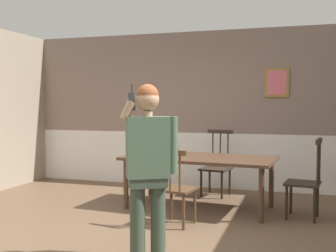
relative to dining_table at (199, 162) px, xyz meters
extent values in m
plane|color=brown|center=(-0.28, -1.33, -0.66)|extent=(7.13, 7.13, 0.00)
cube|color=gray|center=(-0.28, 1.51, 1.19)|extent=(6.48, 0.12, 1.77)
cube|color=white|center=(-0.28, 1.52, -0.18)|extent=(6.48, 0.14, 0.96)
cube|color=white|center=(-0.28, 1.49, 0.30)|extent=(6.48, 0.05, 0.06)
cube|color=olive|center=(0.97, 1.43, 1.16)|extent=(0.38, 0.03, 0.48)
cube|color=#DF6776|center=(0.97, 1.42, 1.16)|extent=(0.30, 0.01, 0.40)
cube|color=#4C3323|center=(0.00, 0.00, 0.05)|extent=(2.15, 1.19, 0.04)
cylinder|color=#4C3323|center=(-0.97, -0.33, -0.31)|extent=(0.07, 0.07, 0.69)
cylinder|color=#4C3323|center=(0.90, -0.49, -0.31)|extent=(0.07, 0.07, 0.69)
cylinder|color=#4C3323|center=(-0.90, 0.49, -0.31)|extent=(0.07, 0.07, 0.69)
cylinder|color=#4C3323|center=(0.97, 0.33, -0.31)|extent=(0.07, 0.07, 0.69)
cube|color=#2D2319|center=(1.38, -0.11, -0.21)|extent=(0.47, 0.47, 0.03)
cube|color=#2D2319|center=(1.57, -0.14, 0.34)|extent=(0.10, 0.42, 0.06)
cylinder|color=#2D2319|center=(1.55, -0.27, 0.09)|extent=(0.02, 0.02, 0.56)
cylinder|color=#2D2319|center=(1.57, -0.14, 0.09)|extent=(0.02, 0.02, 0.56)
cylinder|color=#2D2319|center=(1.59, -0.02, 0.09)|extent=(0.02, 0.02, 0.56)
cylinder|color=#2D2319|center=(1.19, -0.26, -0.44)|extent=(0.04, 0.04, 0.44)
cylinder|color=#2D2319|center=(1.24, 0.07, -0.44)|extent=(0.04, 0.04, 0.44)
cylinder|color=#2D2319|center=(1.52, -0.30, -0.44)|extent=(0.04, 0.04, 0.44)
cylinder|color=#2D2319|center=(1.57, 0.03, -0.44)|extent=(0.04, 0.04, 0.44)
cube|color=#513823|center=(-0.07, -0.86, -0.23)|extent=(0.47, 0.47, 0.03)
cube|color=#513823|center=(-0.10, -1.04, 0.24)|extent=(0.41, 0.11, 0.06)
cylinder|color=#513823|center=(-0.22, -1.02, 0.03)|extent=(0.02, 0.02, 0.48)
cylinder|color=#513823|center=(-0.10, -1.04, 0.03)|extent=(0.02, 0.02, 0.48)
cylinder|color=#513823|center=(0.02, -1.06, 0.03)|extent=(0.02, 0.02, 0.48)
cylinder|color=#513823|center=(-0.20, -0.67, -0.45)|extent=(0.04, 0.04, 0.42)
cylinder|color=#513823|center=(0.12, -0.73, -0.45)|extent=(0.04, 0.04, 0.42)
cylinder|color=#513823|center=(-0.26, -0.99, -0.45)|extent=(0.04, 0.04, 0.42)
cylinder|color=#513823|center=(0.06, -1.05, -0.45)|extent=(0.04, 0.04, 0.42)
cube|color=#2D2319|center=(0.07, 0.86, -0.23)|extent=(0.51, 0.51, 0.03)
cube|color=#2D2319|center=(0.11, 1.06, 0.36)|extent=(0.44, 0.12, 0.06)
cylinder|color=#2D2319|center=(0.24, 1.03, 0.09)|extent=(0.02, 0.02, 0.60)
cylinder|color=#2D2319|center=(0.11, 1.06, 0.09)|extent=(0.02, 0.02, 0.60)
cylinder|color=#2D2319|center=(-0.02, 1.08, 0.09)|extent=(0.02, 0.02, 0.60)
cylinder|color=#2D2319|center=(0.21, 0.65, -0.45)|extent=(0.04, 0.04, 0.42)
cylinder|color=#2D2319|center=(-0.13, 0.72, -0.45)|extent=(0.04, 0.04, 0.42)
cylinder|color=#2D2319|center=(0.28, 1.00, -0.45)|extent=(0.04, 0.04, 0.42)
cylinder|color=#2D2319|center=(-0.07, 1.07, -0.45)|extent=(0.04, 0.04, 0.42)
cylinder|color=#3A493A|center=(0.08, -2.04, -0.26)|extent=(0.14, 0.14, 0.79)
cylinder|color=#3A493A|center=(-0.08, -2.13, -0.26)|extent=(0.14, 0.14, 0.79)
cube|color=#3A493A|center=(0.00, -2.08, 0.10)|extent=(0.40, 0.34, 0.12)
cube|color=#4C664C|center=(0.00, -2.08, 0.41)|extent=(0.44, 0.37, 0.56)
cylinder|color=#4C664C|center=(0.21, -1.97, 0.43)|extent=(0.09, 0.09, 0.53)
cylinder|color=tan|center=(-0.15, -2.18, 0.75)|extent=(0.15, 0.09, 0.19)
cylinder|color=tan|center=(0.00, -2.08, 0.72)|extent=(0.09, 0.09, 0.05)
sphere|color=tan|center=(0.00, -2.08, 0.85)|extent=(0.21, 0.21, 0.21)
sphere|color=brown|center=(0.00, -2.08, 0.89)|extent=(0.20, 0.20, 0.20)
cube|color=#2D2D33|center=(-0.12, -2.18, 0.83)|extent=(0.08, 0.06, 0.16)
cylinder|color=black|center=(-0.12, -2.18, 0.95)|extent=(0.01, 0.01, 0.08)
camera|label=1|loc=(1.31, -5.65, 0.80)|focal=44.44mm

